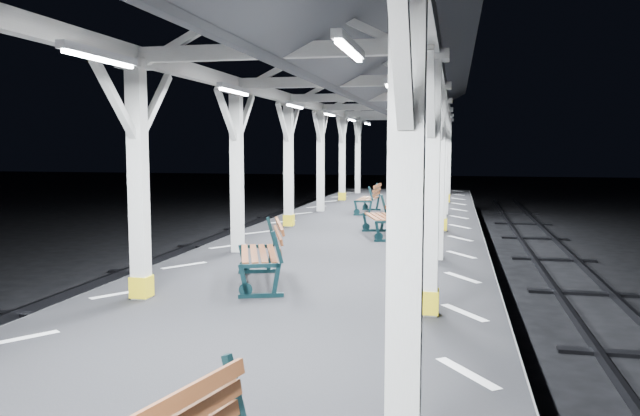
% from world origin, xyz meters
% --- Properties ---
extents(platform, '(6.00, 50.00, 1.00)m').
position_xyz_m(platform, '(0.00, 0.00, 0.50)').
color(platform, black).
rests_on(platform, ground).
extents(hazard_stripes_left, '(1.00, 48.00, 0.01)m').
position_xyz_m(hazard_stripes_left, '(-2.45, 0.00, 1.00)').
color(hazard_stripes_left, silver).
rests_on(hazard_stripes_left, platform).
extents(hazard_stripes_right, '(1.00, 48.00, 0.01)m').
position_xyz_m(hazard_stripes_right, '(2.45, 0.00, 1.00)').
color(hazard_stripes_right, silver).
rests_on(hazard_stripes_right, platform).
extents(canopy, '(5.40, 49.00, 4.65)m').
position_xyz_m(canopy, '(0.00, -0.02, 4.56)').
color(canopy, silver).
rests_on(canopy, platform).
extents(bench_mid, '(1.21, 1.91, 0.97)m').
position_xyz_m(bench_mid, '(-0.56, 3.26, 1.52)').
color(bench_mid, '#0E272C').
rests_on(bench_mid, platform).
extents(bench_far, '(1.14, 1.86, 0.95)m').
position_xyz_m(bench_far, '(0.69, 8.79, 1.51)').
color(bench_far, '#0E272C').
rests_on(bench_far, platform).
extents(bench_extra, '(0.68, 1.72, 0.93)m').
position_xyz_m(bench_extra, '(-0.32, 13.82, 1.49)').
color(bench_extra, '#0E272C').
rests_on(bench_extra, platform).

